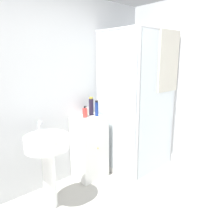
{
  "coord_description": "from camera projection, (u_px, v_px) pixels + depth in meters",
  "views": [
    {
      "loc": [
        -1.19,
        -0.89,
        1.68
      ],
      "look_at": [
        0.69,
        1.16,
        1.01
      ],
      "focal_mm": 35.0,
      "sensor_mm": 36.0,
      "label": 1
    }
  ],
  "objects": [
    {
      "name": "wall_back",
      "position": [
        42.0,
        95.0,
        2.74
      ],
      "size": [
        6.4,
        0.06,
        2.5
      ],
      "primitive_type": "cube",
      "color": "silver",
      "rests_on": "ground_plane"
    },
    {
      "name": "shower_enclosure",
      "position": [
        137.0,
        131.0,
        3.29
      ],
      "size": [
        0.84,
        0.87,
        2.07
      ],
      "color": "white",
      "rests_on": "ground_plane"
    },
    {
      "name": "vanity_cabinet",
      "position": [
        89.0,
        147.0,
        3.13
      ],
      "size": [
        0.43,
        0.38,
        0.9
      ],
      "color": "white",
      "rests_on": "ground_plane"
    },
    {
      "name": "sink",
      "position": [
        48.0,
        154.0,
        2.41
      ],
      "size": [
        0.48,
        0.48,
        1.01
      ],
      "color": "white",
      "rests_on": "ground_plane"
    },
    {
      "name": "soap_dispenser",
      "position": [
        85.0,
        113.0,
        2.99
      ],
      "size": [
        0.06,
        0.06,
        0.16
      ],
      "color": "red",
      "rests_on": "vanity_cabinet"
    },
    {
      "name": "shampoo_bottle_tall_black",
      "position": [
        91.0,
        106.0,
        3.1
      ],
      "size": [
        0.06,
        0.06,
        0.26
      ],
      "color": "#281E33",
      "rests_on": "vanity_cabinet"
    },
    {
      "name": "shampoo_bottle_blue",
      "position": [
        97.0,
        109.0,
        3.05
      ],
      "size": [
        0.05,
        0.05,
        0.22
      ],
      "color": "navy",
      "rests_on": "vanity_cabinet"
    },
    {
      "name": "lotion_bottle_white",
      "position": [
        87.0,
        112.0,
        3.07
      ],
      "size": [
        0.05,
        0.05,
        0.13
      ],
      "color": "beige",
      "rests_on": "vanity_cabinet"
    }
  ]
}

